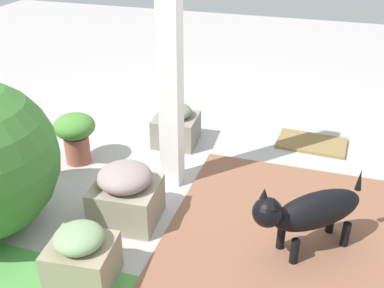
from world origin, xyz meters
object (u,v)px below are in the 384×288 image
object	(u,v)px
terracotta_pot_broad	(75,133)
dog	(310,211)
porch_pillar	(170,58)
stone_planter_far	(82,257)
stone_planter_nearest	(176,126)
stone_planter_mid	(126,194)
doormat	(312,143)

from	to	relation	value
terracotta_pot_broad	dog	bearing A→B (deg)	163.95
porch_pillar	stone_planter_far	size ratio (longest dim) A/B	5.06
porch_pillar	stone_planter_far	world-z (taller)	porch_pillar
stone_planter_nearest	terracotta_pot_broad	xyz separation A→B (m)	(0.68, 0.57, 0.10)
terracotta_pot_broad	stone_planter_mid	bearing A→B (deg)	140.69
porch_pillar	terracotta_pot_broad	size ratio (longest dim) A/B	4.63
porch_pillar	doormat	distance (m)	1.70
stone_planter_far	stone_planter_mid	bearing A→B (deg)	-89.73
porch_pillar	stone_planter_far	bearing A→B (deg)	83.49
porch_pillar	dog	size ratio (longest dim) A/B	3.02
porch_pillar	doormat	xyz separation A→B (m)	(-1.00, -0.95, -0.99)
porch_pillar	dog	bearing A→B (deg)	154.47
porch_pillar	dog	distance (m)	1.38
stone_planter_mid	terracotta_pot_broad	world-z (taller)	terracotta_pot_broad
stone_planter_mid	dog	size ratio (longest dim) A/B	0.69
porch_pillar	stone_planter_far	xyz separation A→B (m)	(0.13, 1.16, -0.82)
stone_planter_mid	stone_planter_far	world-z (taller)	stone_planter_mid
porch_pillar	terracotta_pot_broad	xyz separation A→B (m)	(0.87, -0.05, -0.74)
dog	stone_planter_mid	bearing A→B (deg)	2.01
stone_planter_mid	doormat	world-z (taller)	stone_planter_mid
terracotta_pot_broad	doormat	bearing A→B (deg)	-154.15
porch_pillar	doormat	size ratio (longest dim) A/B	3.31
dog	doormat	distance (m)	1.49
stone_planter_nearest	stone_planter_far	bearing A→B (deg)	91.78
porch_pillar	stone_planter_nearest	size ratio (longest dim) A/B	5.06
stone_planter_mid	doormat	bearing A→B (deg)	-127.02
stone_planter_mid	stone_planter_far	distance (m)	0.60
stone_planter_far	doormat	xyz separation A→B (m)	(-1.13, -2.11, -0.16)
terracotta_pot_broad	dog	distance (m)	2.02
dog	doormat	size ratio (longest dim) A/B	1.10
terracotta_pot_broad	doormat	size ratio (longest dim) A/B	0.72
stone_planter_mid	terracotta_pot_broad	distance (m)	0.95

